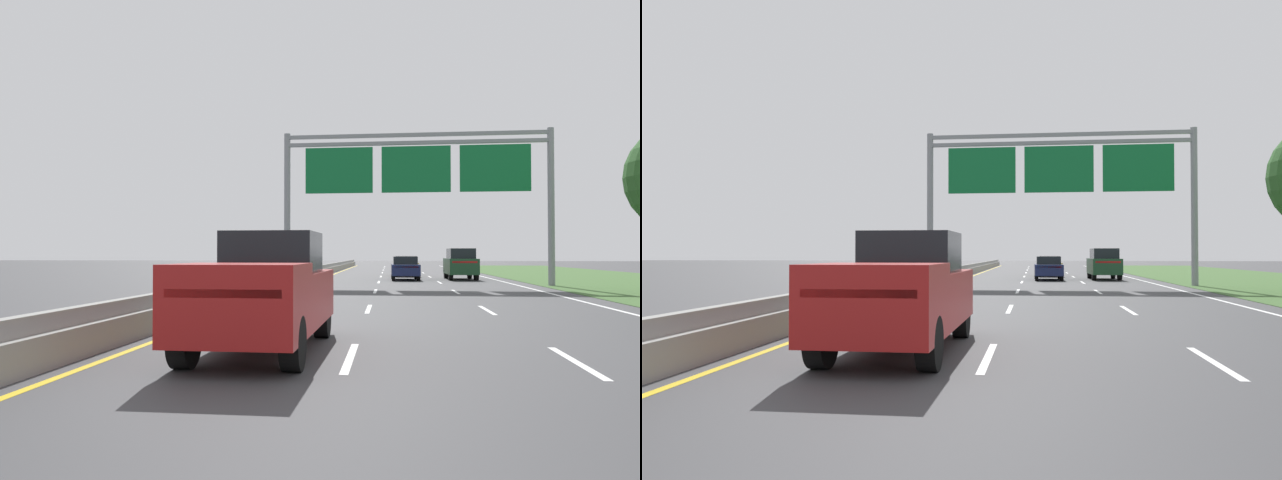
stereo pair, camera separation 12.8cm
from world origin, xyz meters
TOP-DOWN VIEW (x-y plane):
  - ground_plane at (0.00, 35.00)m, footprint 220.00×220.00m
  - lane_striping at (0.00, 34.54)m, footprint 11.96×106.00m
  - median_barrier_concrete at (-6.60, 35.00)m, footprint 0.60×110.00m
  - overhead_sign_gantry at (0.30, 34.23)m, footprint 15.06×0.42m
  - pickup_truck_red at (-3.46, 11.07)m, footprint 2.04×5.42m
  - car_gold_centre_lane_sedan at (0.08, 47.64)m, footprint 1.87×4.42m
  - car_darkgreen_right_lane_suv at (3.62, 41.90)m, footprint 1.92×4.71m
  - car_navy_centre_lane_sedan at (-0.15, 40.87)m, footprint 1.86×4.42m

SIDE VIEW (x-z plane):
  - ground_plane at x=0.00m, z-range 0.00..0.00m
  - lane_striping at x=0.00m, z-range 0.00..0.01m
  - median_barrier_concrete at x=-6.60m, z-range -0.07..0.78m
  - car_gold_centre_lane_sedan at x=0.08m, z-range 0.03..1.60m
  - car_navy_centre_lane_sedan at x=-0.15m, z-range 0.03..1.60m
  - pickup_truck_red at x=-3.46m, z-range -0.03..2.17m
  - car_darkgreen_right_lane_suv at x=3.62m, z-range 0.04..2.15m
  - overhead_sign_gantry at x=0.30m, z-range 1.82..10.53m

